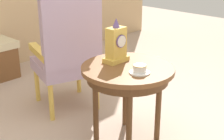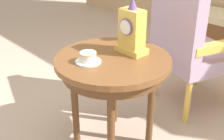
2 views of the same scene
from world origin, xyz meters
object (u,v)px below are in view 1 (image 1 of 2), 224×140
(side_table, at_px, (128,76))
(mantel_clock, at_px, (116,45))
(teacup_left, at_px, (140,69))
(armchair, at_px, (68,49))

(side_table, distance_m, mantel_clock, 0.25)
(teacup_left, xyz_separation_m, mantel_clock, (0.06, 0.28, 0.11))
(side_table, xyz_separation_m, teacup_left, (-0.04, -0.15, 0.10))
(teacup_left, bearing_deg, side_table, 73.35)
(side_table, relative_size, mantel_clock, 2.05)
(side_table, distance_m, teacup_left, 0.19)
(side_table, height_order, teacup_left, teacup_left)
(side_table, height_order, mantel_clock, mantel_clock)
(side_table, relative_size, armchair, 0.60)
(side_table, relative_size, teacup_left, 4.69)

